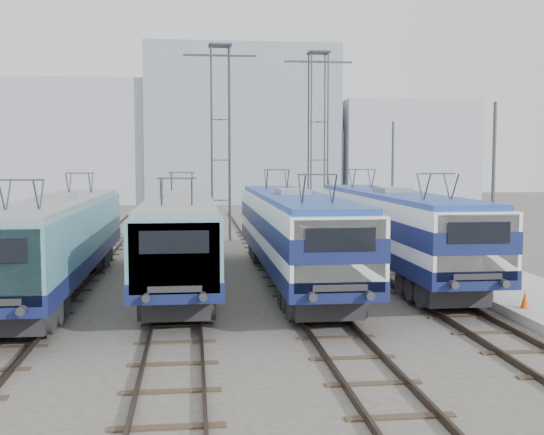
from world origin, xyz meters
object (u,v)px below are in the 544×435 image
at_px(locomotive_center_right, 293,228).
at_px(safety_cone, 525,299).
at_px(locomotive_far_left, 57,237).
at_px(mast_mid, 392,189).
at_px(locomotive_center_left, 180,232).
at_px(mast_front, 493,204).
at_px(catenary_tower_east, 318,135).
at_px(catenary_tower_west, 221,133).
at_px(locomotive_far_right, 393,224).
at_px(mast_rear, 342,182).

xyz_separation_m(locomotive_center_right, safety_cone, (6.50, -6.53, -1.70)).
distance_m(locomotive_far_left, mast_mid, 17.70).
bearing_deg(locomotive_center_right, locomotive_center_left, 176.78).
height_order(locomotive_center_right, mast_front, mast_front).
height_order(locomotive_far_left, catenary_tower_east, catenary_tower_east).
height_order(locomotive_far_left, catenary_tower_west, catenary_tower_west).
bearing_deg(safety_cone, locomotive_center_right, 134.88).
distance_m(locomotive_far_right, mast_rear, 18.53).
xyz_separation_m(locomotive_far_right, safety_cone, (2.00, -7.83, -1.69)).
relative_size(locomotive_far_left, mast_rear, 2.48).
bearing_deg(catenary_tower_west, locomotive_center_right, -81.84).
distance_m(locomotive_center_left, mast_rear, 22.30).
xyz_separation_m(catenary_tower_east, mast_front, (2.10, -22.00, -3.14)).
bearing_deg(locomotive_center_left, catenary_tower_east, 63.36).
xyz_separation_m(locomotive_far_left, catenary_tower_west, (6.75, 16.70, 4.47)).
bearing_deg(safety_cone, catenary_tower_west, 111.49).
bearing_deg(catenary_tower_west, locomotive_center_left, -98.29).
bearing_deg(catenary_tower_east, locomotive_center_right, -103.51).
height_order(catenary_tower_east, mast_rear, catenary_tower_east).
relative_size(locomotive_center_right, locomotive_far_right, 1.00).
xyz_separation_m(locomotive_center_right, catenary_tower_east, (4.25, 17.70, 4.36)).
bearing_deg(mast_rear, catenary_tower_west, -155.06).
height_order(catenary_tower_west, safety_cone, catenary_tower_west).
relative_size(catenary_tower_east, mast_rear, 1.71).
relative_size(locomotive_far_right, catenary_tower_east, 1.49).
distance_m(locomotive_center_right, catenary_tower_east, 18.71).
bearing_deg(mast_mid, locomotive_far_right, -106.14).
distance_m(locomotive_far_left, locomotive_center_left, 4.67).
bearing_deg(locomotive_far_right, safety_cone, -75.67).
bearing_deg(locomotive_center_right, mast_mid, 50.47).
bearing_deg(locomotive_center_left, mast_rear, 60.84).
xyz_separation_m(catenary_tower_west, catenary_tower_east, (6.50, 2.00, 0.00)).
xyz_separation_m(locomotive_far_left, safety_cone, (15.50, -5.52, -1.58)).
height_order(locomotive_center_right, mast_mid, mast_mid).
bearing_deg(mast_front, mast_rear, 90.00).
distance_m(locomotive_center_right, mast_rear, 20.73).
bearing_deg(locomotive_center_left, locomotive_far_right, 6.64).
distance_m(locomotive_center_right, mast_mid, 10.05).
distance_m(catenary_tower_east, mast_mid, 10.69).
distance_m(locomotive_center_left, mast_front, 11.84).
relative_size(mast_mid, safety_cone, 12.17).
bearing_deg(locomotive_center_right, locomotive_far_right, 16.12).
bearing_deg(safety_cone, mast_rear, 90.33).
relative_size(mast_front, mast_mid, 1.00).
relative_size(locomotive_far_left, mast_mid, 2.48).
distance_m(locomotive_far_left, mast_front, 15.76).
bearing_deg(locomotive_far_left, locomotive_far_right, 9.71).
relative_size(locomotive_center_right, mast_rear, 2.55).
relative_size(catenary_tower_east, mast_front, 1.71).
xyz_separation_m(locomotive_center_left, locomotive_far_right, (9.00, 1.05, 0.11)).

